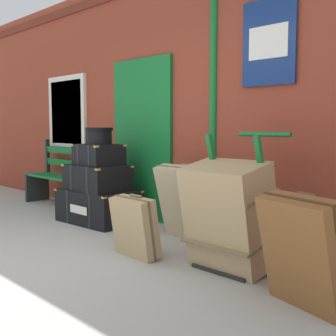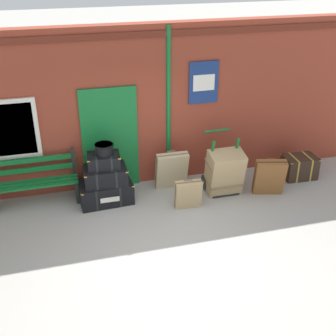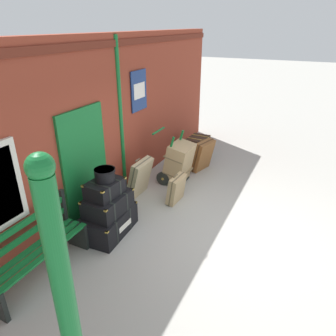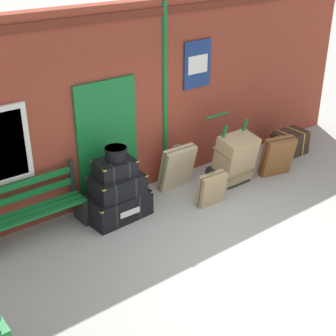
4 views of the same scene
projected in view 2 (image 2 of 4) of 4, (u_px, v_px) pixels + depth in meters
The scene contains 13 objects.
ground_plane at pixel (170, 252), 7.20m from camera, with size 60.00×60.00×0.00m, color #A3A099.
brick_facade at pixel (134, 108), 8.69m from camera, with size 10.40×0.35×3.20m.
platform_bench at pixel (35, 182), 8.37m from camera, with size 1.60×0.43×1.01m.
steamer_trunk_base at pixel (106, 191), 8.53m from camera, with size 1.05×0.71×0.43m.
steamer_trunk_middle at pixel (105, 175), 8.35m from camera, with size 0.82×0.56×0.33m.
steamer_trunk_top at pixel (104, 161), 8.24m from camera, with size 0.64×0.49×0.27m.
round_hatbox at pixel (104, 149), 8.12m from camera, with size 0.35×0.35×0.21m.
porters_trolley at pixel (221, 177), 8.93m from camera, with size 0.71×0.69×1.18m.
large_brown_trunk at pixel (225, 172), 8.68m from camera, with size 0.70×0.60×0.95m.
suitcase_cream at pixel (188, 194), 8.30m from camera, with size 0.51×0.27×0.59m.
suitcase_caramel at pixel (269, 177), 8.68m from camera, with size 0.66×0.49×0.79m.
suitcase_charcoal at pixel (172, 170), 8.90m from camera, with size 0.65×0.38×0.83m.
corner_trunk at pixel (299, 167), 9.39m from camera, with size 0.71×0.52×0.49m.
Camera 2 is at (-1.52, -5.56, 4.54)m, focal length 47.22 mm.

